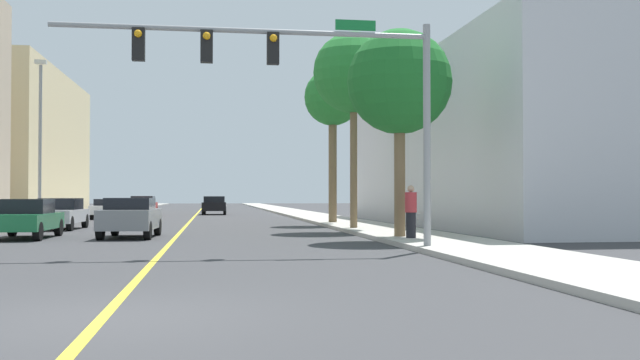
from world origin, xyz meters
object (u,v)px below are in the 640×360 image
at_px(car_white, 108,209).
at_px(car_gray, 131,217).
at_px(pedestrian, 411,212).
at_px(palm_mid, 354,74).
at_px(car_green, 25,218).
at_px(palm_far, 333,100).
at_px(traffic_signal_mast, 302,74).
at_px(car_black, 214,205).
at_px(street_lamp, 40,133).
at_px(car_red, 143,205).
at_px(car_silver, 60,213).
at_px(palm_near, 399,83).

distance_m(car_white, car_gray, 22.02).
height_order(car_white, pedestrian, pedestrian).
distance_m(palm_mid, car_green, 14.25).
height_order(palm_far, car_green, palm_far).
distance_m(traffic_signal_mast, palm_far, 18.09).
bearing_deg(car_black, street_lamp, -110.76).
xyz_separation_m(car_white, car_red, (1.50, 8.07, 0.10)).
bearing_deg(car_black, pedestrian, -78.89).
relative_size(car_green, car_gray, 1.08).
bearing_deg(car_silver, car_gray, 120.02).
bearing_deg(car_gray, palm_mid, 24.03).
bearing_deg(car_gray, car_silver, 121.23).
bearing_deg(car_red, traffic_signal_mast, -77.57).
bearing_deg(pedestrian, street_lamp, -177.35).
distance_m(traffic_signal_mast, street_lamp, 21.33).
relative_size(palm_near, car_white, 1.81).
bearing_deg(car_green, palm_near, 166.36).
height_order(traffic_signal_mast, car_black, traffic_signal_mast).
distance_m(street_lamp, car_green, 11.57).
height_order(car_white, car_red, car_red).
relative_size(street_lamp, car_silver, 1.88).
xyz_separation_m(palm_far, car_silver, (-12.90, -2.96, -5.76)).
relative_size(car_green, car_white, 1.10).
relative_size(palm_far, car_green, 1.88).
bearing_deg(car_white, palm_mid, 124.69).
bearing_deg(car_white, car_black, -123.97).
bearing_deg(car_gray, palm_far, 50.60).
relative_size(palm_near, car_black, 1.66).
height_order(palm_far, car_gray, palm_far).
relative_size(palm_near, palm_mid, 0.83).
bearing_deg(street_lamp, pedestrian, -45.05).
distance_m(car_white, car_red, 8.20).
height_order(palm_near, palm_mid, palm_mid).
bearing_deg(car_silver, car_green, 93.25).
height_order(car_green, car_silver, car_silver).
bearing_deg(palm_near, car_gray, 161.23).
bearing_deg(traffic_signal_mast, street_lamp, 120.59).
bearing_deg(traffic_signal_mast, palm_near, 49.34).
height_order(palm_mid, car_white, palm_mid).
relative_size(palm_near, palm_far, 0.87).
height_order(street_lamp, palm_far, street_lamp).
bearing_deg(street_lamp, palm_near, -43.35).
relative_size(palm_far, car_black, 1.90).
bearing_deg(traffic_signal_mast, car_silver, 121.89).
height_order(car_black, car_silver, car_black).
relative_size(street_lamp, palm_near, 1.17).
xyz_separation_m(street_lamp, palm_far, (14.64, -0.75, 1.84)).
bearing_deg(pedestrian, car_silver, -172.70).
bearing_deg(palm_mid, traffic_signal_mast, -108.00).
height_order(car_red, pedestrian, pedestrian).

